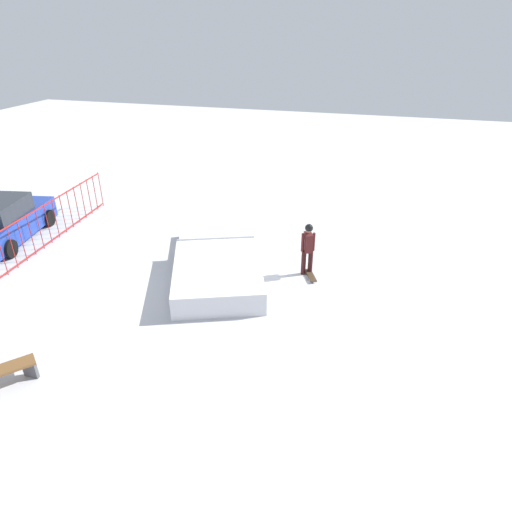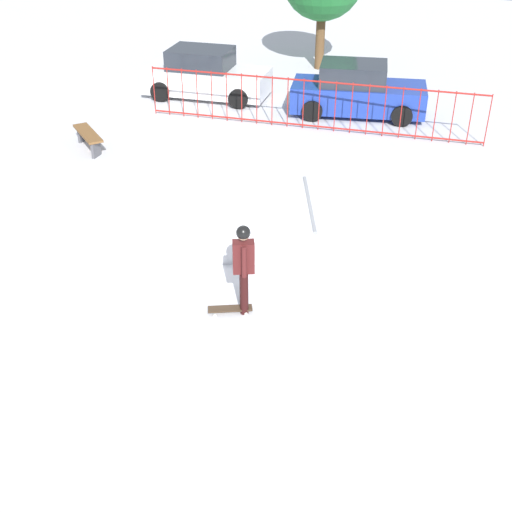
{
  "view_description": "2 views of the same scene",
  "coord_description": "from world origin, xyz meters",
  "px_view_note": "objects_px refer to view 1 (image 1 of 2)",
  "views": [
    {
      "loc": [
        -10.91,
        -3.97,
        7.17
      ],
      "look_at": [
        0.54,
        -0.77,
        0.9
      ],
      "focal_mm": 31.26,
      "sensor_mm": 36.0,
      "label": 1
    },
    {
      "loc": [
        5.1,
        -11.42,
        7.18
      ],
      "look_at": [
        1.59,
        -1.91,
        1.0
      ],
      "focal_mm": 47.04,
      "sensor_mm": 36.0,
      "label": 2
    }
  ],
  "objects_px": {
    "skate_ramp": "(217,268)",
    "skateboard": "(311,275)",
    "skater": "(308,245)",
    "parked_car_blue": "(5,222)"
  },
  "relations": [
    {
      "from": "skate_ramp",
      "to": "skateboard",
      "type": "bearing_deg",
      "value": -96.7
    },
    {
      "from": "skateboard",
      "to": "parked_car_blue",
      "type": "height_order",
      "value": "parked_car_blue"
    },
    {
      "from": "skater",
      "to": "parked_car_blue",
      "type": "height_order",
      "value": "skater"
    },
    {
      "from": "skate_ramp",
      "to": "skateboard",
      "type": "height_order",
      "value": "skate_ramp"
    },
    {
      "from": "skateboard",
      "to": "skate_ramp",
      "type": "bearing_deg",
      "value": 79.9
    },
    {
      "from": "skater",
      "to": "parked_car_blue",
      "type": "distance_m",
      "value": 11.04
    },
    {
      "from": "skate_ramp",
      "to": "skateboard",
      "type": "xyz_separation_m",
      "value": [
        0.75,
        -2.86,
        -0.24
      ]
    },
    {
      "from": "skate_ramp",
      "to": "parked_car_blue",
      "type": "xyz_separation_m",
      "value": [
        0.46,
        8.34,
        0.41
      ]
    },
    {
      "from": "skateboard",
      "to": "parked_car_blue",
      "type": "distance_m",
      "value": 11.22
    },
    {
      "from": "skateboard",
      "to": "skater",
      "type": "bearing_deg",
      "value": 15.21
    }
  ]
}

